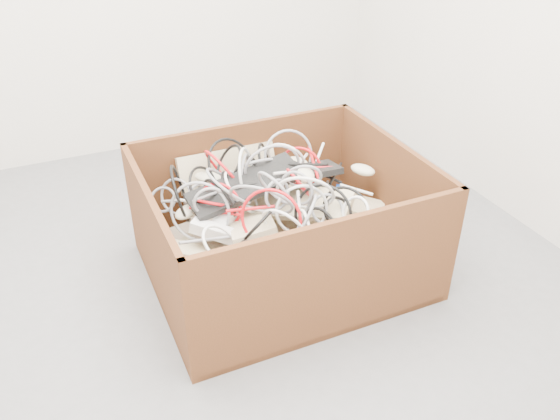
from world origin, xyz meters
name	(u,v)px	position (x,y,z in m)	size (l,w,h in m)	color
ground	(223,286)	(0.00, 0.00, 0.00)	(3.00, 3.00, 0.00)	#5A5A5D
cardboard_box	(279,245)	(0.25, -0.01, 0.14)	(1.07, 0.90, 0.52)	#3D260F
keyboard_pile	(279,210)	(0.27, 0.03, 0.29)	(1.03, 0.85, 0.35)	#C9BC8E
mice_scatter	(283,197)	(0.29, 0.03, 0.35)	(0.93, 0.63, 0.22)	beige
power_strip_left	(235,205)	(0.08, 0.04, 0.36)	(0.32, 0.06, 0.04)	silver
power_strip_right	(229,236)	(0.00, -0.11, 0.32)	(0.30, 0.06, 0.04)	silver
vga_plug	(341,189)	(0.54, 0.00, 0.34)	(0.04, 0.04, 0.02)	blue
cable_tangle	(258,194)	(0.17, 0.00, 0.41)	(0.86, 0.78, 0.40)	red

